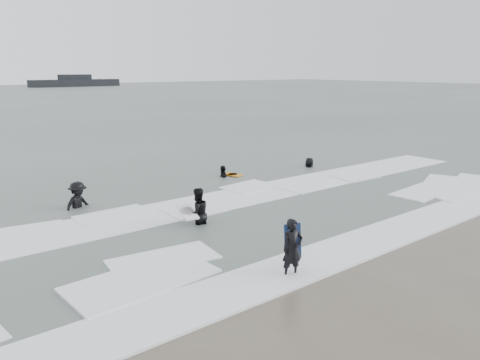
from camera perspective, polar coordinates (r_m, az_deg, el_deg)
ground at (r=15.23m, az=11.63°, el=-7.52°), size 320.00×320.00×0.00m
surfer_centre at (r=12.74m, az=6.32°, el=-11.62°), size 0.67×0.52×1.62m
surfer_wading at (r=16.67m, az=-5.18°, el=-5.43°), size 0.96×0.78×1.88m
surfer_breaker at (r=19.44m, az=-19.05°, el=-3.37°), size 1.44×1.13×1.95m
surfer_right_near at (r=23.67m, az=-2.08°, el=0.31°), size 0.89×1.12×1.77m
surfer_right_far at (r=26.20m, az=8.46°, el=1.46°), size 0.94×0.72×1.73m
surf_foam at (r=17.70m, az=2.57°, el=-4.12°), size 30.03×9.06×0.09m
bodyboards at (r=17.61m, az=-0.91°, el=-2.64°), size 6.51×10.76×1.25m
vessel_horizon at (r=151.09m, az=-19.45°, el=11.18°), size 26.08×4.66×3.54m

